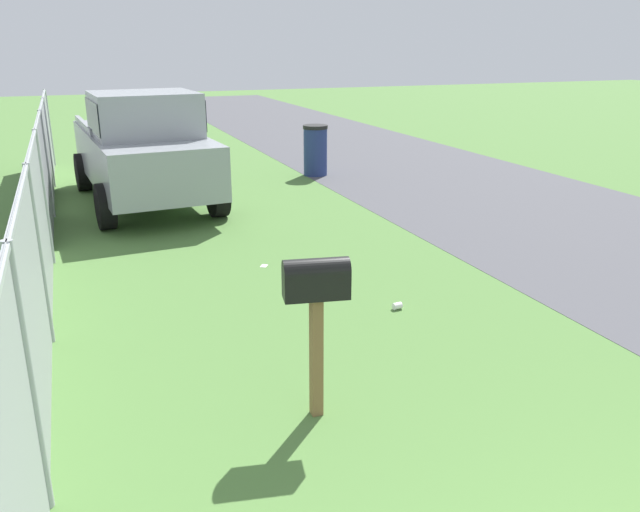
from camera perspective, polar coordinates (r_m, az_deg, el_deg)
The scene contains 6 objects.
mailbox at distance 4.97m, azimuth -0.34°, elevation -3.16°, with size 0.29×0.54×1.35m.
pickup_truck at distance 12.41m, azimuth -15.43°, elevation 9.42°, with size 4.99×2.43×2.09m.
trash_bin at distance 14.79m, azimuth -0.42°, elevation 9.37°, with size 0.56×0.56×1.14m.
fence_section at distance 9.41m, azimuth -23.35°, elevation 5.16°, with size 15.92×0.07×1.84m.
litter_wrapper_midfield_a at distance 8.83m, azimuth -5.00°, elevation -0.87°, with size 0.12×0.08×0.01m, color silver.
litter_cup_by_mailbox at distance 7.44m, azimuth 6.88°, elevation -4.43°, with size 0.08×0.08×0.10m, color white.
Camera 1 is at (-0.55, 2.66, 2.92)m, focal length 36.05 mm.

